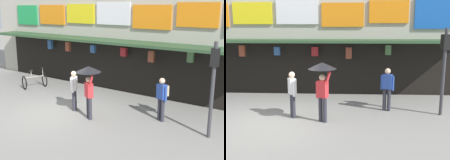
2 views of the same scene
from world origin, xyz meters
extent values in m
plane|color=gray|center=(0.00, 0.00, 0.00)|extent=(80.00, 80.00, 0.00)
cube|color=#B2AD9E|center=(0.00, 4.60, 4.00)|extent=(18.00, 1.20, 8.00)
cube|color=#2D4C2D|center=(0.00, 3.30, 2.60)|extent=(15.30, 1.40, 0.12)
cube|color=yellow|center=(-2.11, 3.95, 3.83)|extent=(1.86, 0.08, 1.00)
cube|color=white|center=(0.00, 3.95, 3.88)|extent=(1.96, 0.08, 1.10)
cube|color=orange|center=(2.11, 3.95, 3.76)|extent=(1.95, 0.08, 1.08)
cube|color=orange|center=(4.22, 3.95, 3.89)|extent=(1.80, 0.08, 1.02)
cube|color=blue|center=(6.33, 3.95, 3.81)|extent=(1.89, 0.08, 1.37)
cylinder|color=black|center=(-2.44, 3.28, 2.47)|extent=(0.02, 0.02, 0.15)
cube|color=brown|center=(-2.44, 3.28, 2.14)|extent=(0.26, 0.16, 0.50)
cylinder|color=black|center=(-0.87, 3.43, 2.43)|extent=(0.02, 0.02, 0.22)
cube|color=#2D5693|center=(-0.87, 3.43, 2.13)|extent=(0.27, 0.16, 0.38)
cylinder|color=black|center=(0.84, 3.63, 2.42)|extent=(0.02, 0.02, 0.23)
cube|color=maroon|center=(0.84, 3.63, 2.10)|extent=(0.30, 0.18, 0.42)
cylinder|color=black|center=(2.41, 3.48, 2.42)|extent=(0.02, 0.02, 0.24)
cube|color=brown|center=(2.41, 3.48, 2.05)|extent=(0.27, 0.16, 0.51)
cylinder|color=black|center=(4.19, 3.54, 2.47)|extent=(0.02, 0.02, 0.13)
cube|color=#477042|center=(4.19, 3.54, 2.19)|extent=(0.26, 0.15, 0.44)
cube|color=black|center=(0.00, 3.98, 1.25)|extent=(15.30, 0.04, 2.50)
cylinder|color=#38383D|center=(5.88, 1.03, 1.60)|extent=(0.12, 0.12, 3.20)
cube|color=black|center=(5.88, 1.03, 2.70)|extent=(0.33, 0.30, 0.56)
sphere|color=black|center=(5.85, 1.15, 2.83)|extent=(0.15, 0.15, 0.15)
sphere|color=#19DB3D|center=(5.85, 1.15, 2.57)|extent=(0.15, 0.15, 0.15)
cylinder|color=#2D2D38|center=(0.38, 0.56, 0.44)|extent=(0.14, 0.14, 0.88)
cylinder|color=#2D2D38|center=(0.47, 0.40, 0.44)|extent=(0.14, 0.14, 0.88)
cube|color=white|center=(0.43, 0.48, 1.16)|extent=(0.37, 0.42, 0.56)
sphere|color=beige|center=(0.43, 0.48, 1.57)|extent=(0.22, 0.22, 0.22)
cylinder|color=white|center=(0.32, 0.68, 1.11)|extent=(0.09, 0.09, 0.56)
cylinder|color=white|center=(0.53, 0.29, 1.11)|extent=(0.09, 0.09, 0.56)
cylinder|color=#2D2D38|center=(1.48, 0.10, 0.44)|extent=(0.14, 0.14, 0.88)
cylinder|color=#2D2D38|center=(1.64, 0.01, 0.44)|extent=(0.14, 0.14, 0.88)
cube|color=red|center=(1.56, 0.06, 1.16)|extent=(0.42, 0.36, 0.56)
sphere|color=beige|center=(1.56, 0.06, 1.57)|extent=(0.22, 0.22, 0.22)
cylinder|color=red|center=(1.37, 0.16, 1.11)|extent=(0.09, 0.09, 0.56)
cylinder|color=red|center=(1.75, -0.05, 1.56)|extent=(0.23, 0.09, 0.48)
cylinder|color=#4C3823|center=(1.75, -0.05, 1.67)|extent=(0.02, 0.02, 0.55)
cone|color=black|center=(1.56, 0.06, 1.97)|extent=(0.96, 0.96, 0.22)
cylinder|color=#2D2D38|center=(4.01, 1.41, 0.44)|extent=(0.14, 0.14, 0.88)
cylinder|color=#2D2D38|center=(3.84, 1.48, 0.44)|extent=(0.14, 0.14, 0.88)
cube|color=#28479E|center=(3.92, 1.44, 1.16)|extent=(0.42, 0.34, 0.56)
sphere|color=beige|center=(3.92, 1.44, 1.57)|extent=(0.22, 0.22, 0.22)
cylinder|color=#28479E|center=(4.13, 1.36, 1.11)|extent=(0.09, 0.09, 0.56)
cylinder|color=#28479E|center=(3.72, 1.52, 1.11)|extent=(0.09, 0.09, 0.56)
cube|color=tan|center=(3.98, 1.59, 1.18)|extent=(0.32, 0.25, 0.40)
camera|label=1|loc=(8.47, -8.38, 4.31)|focal=47.87mm
camera|label=2|loc=(2.53, -8.87, 3.30)|focal=43.57mm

